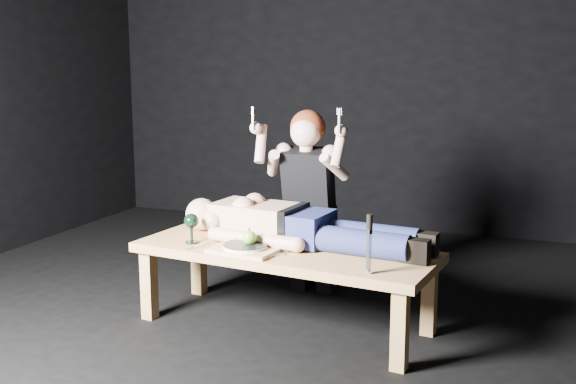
# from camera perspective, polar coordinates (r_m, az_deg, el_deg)

# --- Properties ---
(ground) EXTENTS (5.00, 5.00, 0.00)m
(ground) POSITION_cam_1_polar(r_m,az_deg,el_deg) (3.93, -1.32, -10.87)
(ground) COLOR black
(ground) RESTS_ON ground
(back_wall) EXTENTS (5.00, 0.00, 5.00)m
(back_wall) POSITION_cam_1_polar(r_m,az_deg,el_deg) (6.05, 7.64, 11.08)
(back_wall) COLOR black
(back_wall) RESTS_ON ground
(table) EXTENTS (1.71, 0.81, 0.45)m
(table) POSITION_cam_1_polar(r_m,az_deg,el_deg) (3.83, -0.27, -7.88)
(table) COLOR #AF894A
(table) RESTS_ON ground
(lying_man) EXTENTS (1.59, 0.65, 0.25)m
(lying_man) POSITION_cam_1_polar(r_m,az_deg,el_deg) (3.82, 1.19, -2.50)
(lying_man) COLOR tan
(lying_man) RESTS_ON table
(kneeling_woman) EXTENTS (0.64, 0.72, 1.20)m
(kneeling_woman) POSITION_cam_1_polar(r_m,az_deg,el_deg) (4.31, 1.99, -0.64)
(kneeling_woman) COLOR black
(kneeling_woman) RESTS_ON ground
(serving_tray) EXTENTS (0.38, 0.29, 0.02)m
(serving_tray) POSITION_cam_1_polar(r_m,az_deg,el_deg) (3.69, -3.56, -4.78)
(serving_tray) COLOR tan
(serving_tray) RESTS_ON table
(plate) EXTENTS (0.26, 0.26, 0.02)m
(plate) POSITION_cam_1_polar(r_m,az_deg,el_deg) (3.69, -3.57, -4.49)
(plate) COLOR white
(plate) RESTS_ON serving_tray
(apple) EXTENTS (0.08, 0.08, 0.08)m
(apple) POSITION_cam_1_polar(r_m,az_deg,el_deg) (3.68, -3.21, -3.77)
(apple) COLOR #61A81E
(apple) RESTS_ON plate
(goblet) EXTENTS (0.09, 0.09, 0.17)m
(goblet) POSITION_cam_1_polar(r_m,az_deg,el_deg) (3.88, -7.98, -2.99)
(goblet) COLOR black
(goblet) RESTS_ON table
(fork_flat) EXTENTS (0.08, 0.17, 0.01)m
(fork_flat) POSITION_cam_1_polar(r_m,az_deg,el_deg) (3.81, -7.41, -4.50)
(fork_flat) COLOR #B2B2B7
(fork_flat) RESTS_ON table
(knife_flat) EXTENTS (0.10, 0.16, 0.01)m
(knife_flat) POSITION_cam_1_polar(r_m,az_deg,el_deg) (3.61, -1.08, -5.23)
(knife_flat) COLOR #B2B2B7
(knife_flat) RESTS_ON table
(spoon_flat) EXTENTS (0.09, 0.17, 0.01)m
(spoon_flat) POSITION_cam_1_polar(r_m,az_deg,el_deg) (3.69, -0.48, -4.89)
(spoon_flat) COLOR #B2B2B7
(spoon_flat) RESTS_ON table
(carving_knife) EXTENTS (0.04, 0.05, 0.29)m
(carving_knife) POSITION_cam_1_polar(r_m,az_deg,el_deg) (3.29, 6.72, -4.31)
(carving_knife) COLOR #B2B2B7
(carving_knife) RESTS_ON table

